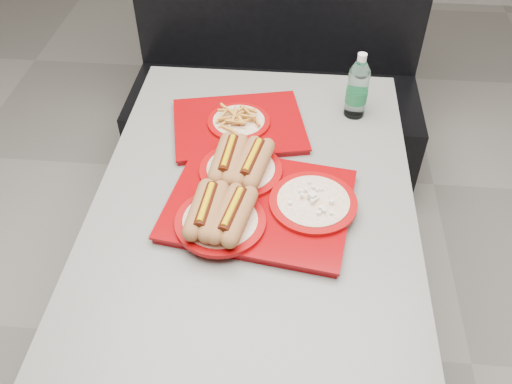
# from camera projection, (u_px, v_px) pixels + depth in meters

# --- Properties ---
(ground) EXTENTS (6.00, 6.00, 0.00)m
(ground) POSITION_uv_depth(u_px,v_px,m) (254.00, 346.00, 2.03)
(ground) COLOR gray
(ground) RESTS_ON ground
(diner_table) EXTENTS (0.92, 1.42, 0.75)m
(diner_table) POSITION_uv_depth(u_px,v_px,m) (253.00, 245.00, 1.62)
(diner_table) COLOR black
(diner_table) RESTS_ON ground
(booth_bench) EXTENTS (1.30, 0.57, 1.35)m
(booth_bench) POSITION_uv_depth(u_px,v_px,m) (275.00, 92.00, 2.53)
(booth_bench) COLOR black
(booth_bench) RESTS_ON ground
(tray_near) EXTENTS (0.54, 0.46, 0.11)m
(tray_near) POSITION_uv_depth(u_px,v_px,m) (252.00, 197.00, 1.48)
(tray_near) COLOR #850307
(tray_near) RESTS_ON diner_table
(tray_far) EXTENTS (0.47, 0.41, 0.08)m
(tray_far) POSITION_uv_depth(u_px,v_px,m) (239.00, 123.00, 1.74)
(tray_far) COLOR #850307
(tray_far) RESTS_ON diner_table
(water_bottle) EXTENTS (0.07, 0.07, 0.22)m
(water_bottle) POSITION_uv_depth(u_px,v_px,m) (357.00, 89.00, 1.75)
(water_bottle) COLOR silver
(water_bottle) RESTS_ON diner_table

